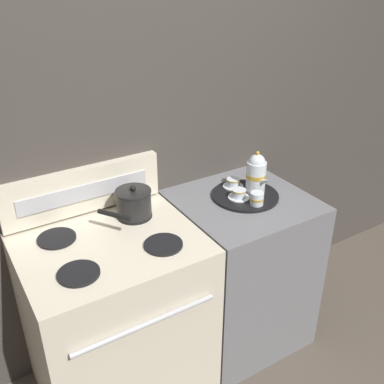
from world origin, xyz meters
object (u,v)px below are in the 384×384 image
saucepan (133,203)px  teacup_right (233,183)px  serving_tray (245,195)px  teacup_left (239,194)px  stove (118,319)px  teapot (256,173)px  creamer_jug (257,199)px

saucepan → teacup_right: (0.58, -0.02, -0.04)m
serving_tray → teacup_left: bearing=-165.4°
stove → saucepan: 0.58m
teapot → creamer_jug: bearing=-126.0°
stove → saucepan: (0.19, 0.14, 0.53)m
creamer_jug → teacup_left: bearing=109.0°
saucepan → teacup_right: 0.58m
serving_tray → teacup_right: bearing=91.5°
stove → teacup_left: teacup_left is taller
saucepan → serving_tray: bearing=-11.7°
teacup_right → creamer_jug: bearing=-93.8°
saucepan → teacup_right: bearing=-1.8°
saucepan → serving_tray: size_ratio=0.80×
teapot → creamer_jug: 0.16m
creamer_jug → saucepan: bearing=157.3°
saucepan → teacup_left: 0.55m
teapot → saucepan: bearing=169.5°
stove → teapot: 1.01m
teapot → teacup_left: size_ratio=2.04×
stove → creamer_jug: (0.75, -0.09, 0.50)m
stove → serving_tray: bearing=1.8°
stove → teacup_left: bearing=0.8°
creamer_jug → stove: bearing=173.1°
saucepan → creamer_jug: (0.56, -0.23, -0.03)m
saucepan → teapot: teapot is taller
teacup_right → stove: bearing=-170.7°
serving_tray → creamer_jug: 0.12m
teacup_right → creamer_jug: (-0.01, -0.22, 0.01)m
teapot → teacup_right: size_ratio=2.04×
saucepan → teacup_left: bearing=-14.2°
stove → teacup_left: (0.71, 0.01, 0.49)m
serving_tray → creamer_jug: bearing=-98.4°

